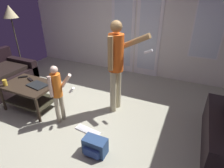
# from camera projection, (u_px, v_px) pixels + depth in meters

# --- Properties ---
(ground_plane) EXTENTS (5.46, 4.87, 0.02)m
(ground_plane) POSITION_uv_depth(u_px,v_px,m) (73.00, 117.00, 3.40)
(ground_plane) COLOR #A19F89
(wall_back_with_doors) EXTENTS (5.46, 0.09, 2.65)m
(wall_back_with_doors) POSITION_uv_depth(u_px,v_px,m) (126.00, 23.00, 4.70)
(wall_back_with_doors) COLOR silver
(wall_back_with_doors) RESTS_ON ground_plane
(coffee_table) EXTENTS (0.94, 0.64, 0.51)m
(coffee_table) POSITION_uv_depth(u_px,v_px,m) (30.00, 91.00, 3.49)
(coffee_table) COLOR #2E2319
(coffee_table) RESTS_ON ground_plane
(tv_stand) EXTENTS (0.46, 1.41, 0.50)m
(tv_stand) POSITION_uv_depth(u_px,v_px,m) (222.00, 134.00, 2.63)
(tv_stand) COLOR black
(tv_stand) RESTS_ON ground_plane
(person_adult) EXTENTS (0.72, 0.44, 1.65)m
(person_adult) POSITION_uv_depth(u_px,v_px,m) (117.00, 60.00, 3.16)
(person_adult) COLOR tan
(person_adult) RESTS_ON ground_plane
(person_child) EXTENTS (0.38, 0.28, 1.04)m
(person_child) POSITION_uv_depth(u_px,v_px,m) (57.00, 90.00, 3.01)
(person_child) COLOR tan
(person_child) RESTS_ON ground_plane
(floor_lamp) EXTENTS (0.36, 0.36, 1.73)m
(floor_lamp) POSITION_uv_depth(u_px,v_px,m) (10.00, 15.00, 4.49)
(floor_lamp) COLOR #372A30
(floor_lamp) RESTS_ON ground_plane
(backpack) EXTENTS (0.33, 0.23, 0.25)m
(backpack) POSITION_uv_depth(u_px,v_px,m) (95.00, 146.00, 2.60)
(backpack) COLOR navy
(backpack) RESTS_ON ground_plane
(loose_keyboard) EXTENTS (0.45, 0.18, 0.02)m
(loose_keyboard) POSITION_uv_depth(u_px,v_px,m) (88.00, 130.00, 3.05)
(loose_keyboard) COLOR white
(loose_keyboard) RESTS_ON ground_plane
(laptop_closed) EXTENTS (0.39, 0.29, 0.02)m
(laptop_closed) POSITION_uv_depth(u_px,v_px,m) (37.00, 85.00, 3.37)
(laptop_closed) COLOR black
(laptop_closed) RESTS_ON coffee_table
(cup_near_edge) EXTENTS (0.07, 0.07, 0.11)m
(cup_near_edge) POSITION_uv_depth(u_px,v_px,m) (5.00, 83.00, 3.35)
(cup_near_edge) COLOR gold
(cup_near_edge) RESTS_ON coffee_table
(tv_remote_black) EXTENTS (0.18, 0.11, 0.02)m
(tv_remote_black) POSITION_uv_depth(u_px,v_px,m) (30.00, 79.00, 3.57)
(tv_remote_black) COLOR black
(tv_remote_black) RESTS_ON coffee_table
(dvd_remote_slim) EXTENTS (0.16, 0.15, 0.02)m
(dvd_remote_slim) POSITION_uv_depth(u_px,v_px,m) (23.00, 77.00, 3.68)
(dvd_remote_slim) COLOR black
(dvd_remote_slim) RESTS_ON coffee_table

